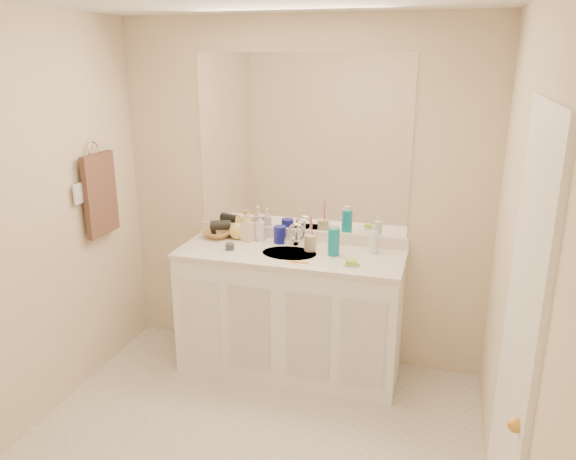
# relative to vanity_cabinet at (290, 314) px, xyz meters

# --- Properties ---
(wall_back) EXTENTS (2.60, 0.02, 2.40)m
(wall_back) POSITION_rel_vanity_cabinet_xyz_m (0.00, 0.28, 0.77)
(wall_back) COLOR beige
(wall_back) RESTS_ON floor
(wall_front) EXTENTS (2.60, 0.02, 2.40)m
(wall_front) POSITION_rel_vanity_cabinet_xyz_m (0.00, -2.33, 0.77)
(wall_front) COLOR beige
(wall_front) RESTS_ON floor
(wall_left) EXTENTS (0.02, 2.60, 2.40)m
(wall_left) POSITION_rel_vanity_cabinet_xyz_m (-1.30, -1.02, 0.77)
(wall_left) COLOR beige
(wall_left) RESTS_ON floor
(wall_right) EXTENTS (0.02, 2.60, 2.40)m
(wall_right) POSITION_rel_vanity_cabinet_xyz_m (1.30, -1.02, 0.77)
(wall_right) COLOR beige
(wall_right) RESTS_ON floor
(vanity_cabinet) EXTENTS (1.50, 0.55, 0.85)m
(vanity_cabinet) POSITION_rel_vanity_cabinet_xyz_m (0.00, 0.00, 0.00)
(vanity_cabinet) COLOR white
(vanity_cabinet) RESTS_ON floor
(countertop) EXTENTS (1.52, 0.57, 0.03)m
(countertop) POSITION_rel_vanity_cabinet_xyz_m (0.00, 0.00, 0.44)
(countertop) COLOR silver
(countertop) RESTS_ON vanity_cabinet
(backsplash) EXTENTS (1.52, 0.03, 0.08)m
(backsplash) POSITION_rel_vanity_cabinet_xyz_m (0.00, 0.26, 0.50)
(backsplash) COLOR white
(backsplash) RESTS_ON countertop
(sink_basin) EXTENTS (0.37, 0.37, 0.02)m
(sink_basin) POSITION_rel_vanity_cabinet_xyz_m (0.00, -0.02, 0.44)
(sink_basin) COLOR beige
(sink_basin) RESTS_ON countertop
(faucet) EXTENTS (0.02, 0.02, 0.11)m
(faucet) POSITION_rel_vanity_cabinet_xyz_m (0.00, 0.16, 0.51)
(faucet) COLOR silver
(faucet) RESTS_ON countertop
(mirror) EXTENTS (1.48, 0.01, 1.20)m
(mirror) POSITION_rel_vanity_cabinet_xyz_m (0.00, 0.27, 1.14)
(mirror) COLOR white
(mirror) RESTS_ON wall_back
(blue_mug) EXTENTS (0.11, 0.11, 0.12)m
(blue_mug) POSITION_rel_vanity_cabinet_xyz_m (-0.12, 0.17, 0.52)
(blue_mug) COLOR navy
(blue_mug) RESTS_ON countertop
(tan_cup) EXTENTS (0.08, 0.08, 0.11)m
(tan_cup) POSITION_rel_vanity_cabinet_xyz_m (0.12, 0.07, 0.51)
(tan_cup) COLOR tan
(tan_cup) RESTS_ON countertop
(toothbrush) EXTENTS (0.02, 0.04, 0.19)m
(toothbrush) POSITION_rel_vanity_cabinet_xyz_m (0.13, 0.07, 0.60)
(toothbrush) COLOR #DC3A6B
(toothbrush) RESTS_ON tan_cup
(mouthwash_bottle) EXTENTS (0.10, 0.10, 0.18)m
(mouthwash_bottle) POSITION_rel_vanity_cabinet_xyz_m (0.29, 0.03, 0.55)
(mouthwash_bottle) COLOR #0C829A
(mouthwash_bottle) RESTS_ON countertop
(clear_pump_bottle) EXTENTS (0.06, 0.06, 0.15)m
(clear_pump_bottle) POSITION_rel_vanity_cabinet_xyz_m (0.53, 0.15, 0.53)
(clear_pump_bottle) COLOR white
(clear_pump_bottle) RESTS_ON countertop
(soap_dish) EXTENTS (0.10, 0.09, 0.01)m
(soap_dish) POSITION_rel_vanity_cabinet_xyz_m (0.44, -0.14, 0.46)
(soap_dish) COLOR silver
(soap_dish) RESTS_ON countertop
(green_soap) EXTENTS (0.08, 0.07, 0.03)m
(green_soap) POSITION_rel_vanity_cabinet_xyz_m (0.44, -0.14, 0.48)
(green_soap) COLOR #8DC830
(green_soap) RESTS_ON soap_dish
(orange_comb) EXTENTS (0.12, 0.03, 0.00)m
(orange_comb) POSITION_rel_vanity_cabinet_xyz_m (0.11, -0.18, 0.46)
(orange_comb) COLOR orange
(orange_comb) RESTS_ON countertop
(dark_jar) EXTENTS (0.06, 0.06, 0.04)m
(dark_jar) POSITION_rel_vanity_cabinet_xyz_m (-0.41, -0.07, 0.48)
(dark_jar) COLOR #3C3B43
(dark_jar) RESTS_ON countertop
(soap_bottle_white) EXTENTS (0.09, 0.09, 0.19)m
(soap_bottle_white) POSITION_rel_vanity_cabinet_xyz_m (-0.27, 0.18, 0.55)
(soap_bottle_white) COLOR white
(soap_bottle_white) RESTS_ON countertop
(soap_bottle_cream) EXTENTS (0.11, 0.11, 0.19)m
(soap_bottle_cream) POSITION_rel_vanity_cabinet_xyz_m (-0.35, 0.16, 0.55)
(soap_bottle_cream) COLOR beige
(soap_bottle_cream) RESTS_ON countertop
(soap_bottle_yellow) EXTENTS (0.15, 0.15, 0.16)m
(soap_bottle_yellow) POSITION_rel_vanity_cabinet_xyz_m (-0.44, 0.18, 0.54)
(soap_bottle_yellow) COLOR #E6C659
(soap_bottle_yellow) RESTS_ON countertop
(wicker_basket) EXTENTS (0.27, 0.27, 0.05)m
(wicker_basket) POSITION_rel_vanity_cabinet_xyz_m (-0.59, 0.17, 0.48)
(wicker_basket) COLOR #AC7E45
(wicker_basket) RESTS_ON countertop
(hair_dryer) EXTENTS (0.16, 0.12, 0.07)m
(hair_dryer) POSITION_rel_vanity_cabinet_xyz_m (-0.57, 0.17, 0.54)
(hair_dryer) COLOR black
(hair_dryer) RESTS_ON wicker_basket
(towel_ring) EXTENTS (0.01, 0.11, 0.11)m
(towel_ring) POSITION_rel_vanity_cabinet_xyz_m (-1.27, -0.25, 1.12)
(towel_ring) COLOR silver
(towel_ring) RESTS_ON wall_left
(hand_towel) EXTENTS (0.04, 0.32, 0.55)m
(hand_towel) POSITION_rel_vanity_cabinet_xyz_m (-1.25, -0.25, 0.82)
(hand_towel) COLOR #3B261F
(hand_towel) RESTS_ON towel_ring
(switch_plate) EXTENTS (0.01, 0.08, 0.13)m
(switch_plate) POSITION_rel_vanity_cabinet_xyz_m (-1.27, -0.45, 0.88)
(switch_plate) COLOR silver
(switch_plate) RESTS_ON wall_left
(door) EXTENTS (0.02, 0.82, 2.00)m
(door) POSITION_rel_vanity_cabinet_xyz_m (1.29, -1.32, 0.57)
(door) COLOR white
(door) RESTS_ON floor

